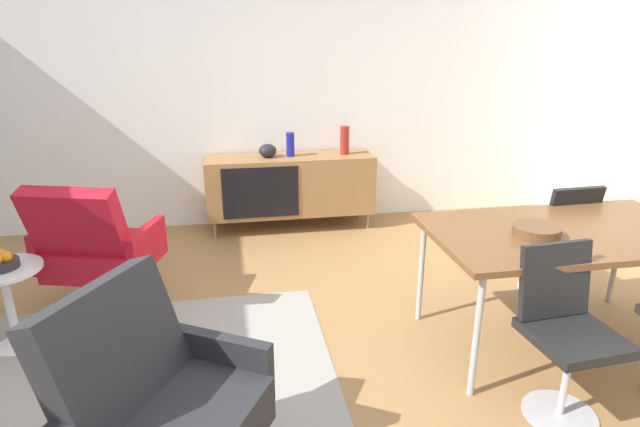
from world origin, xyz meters
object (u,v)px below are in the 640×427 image
dining_table (567,236)px  dining_chair_front_left (565,327)px  side_table_round (8,298)px  wooden_bowl_on_table (537,231)px  dining_chair_back_right (557,234)px  lounge_chair_red (95,247)px  fruit_bowl (0,261)px  vase_sculptural_dark (268,151)px  vase_ceramic_small (290,145)px  armchair_black_shell (158,407)px  vase_cobalt (345,140)px  sideboard (290,185)px

dining_table → dining_chair_front_left: (-0.35, -0.56, -0.23)m
dining_chair_front_left → side_table_round: bearing=159.5°
wooden_bowl_on_table → dining_chair_back_right: size_ratio=0.30×
lounge_chair_red → fruit_bowl: (-0.43, -0.37, 0.10)m
vase_sculptural_dark → lounge_chair_red: bearing=-132.5°
vase_ceramic_small → dining_chair_back_right: size_ratio=0.26×
dining_chair_front_left → lounge_chair_red: (-2.47, 1.45, -0.00)m
armchair_black_shell → vase_sculptural_dark: bearing=77.6°
vase_cobalt → dining_table: bearing=-70.4°
sideboard → fruit_bowl: 2.59m
armchair_black_shell → fruit_bowl: size_ratio=4.73×
sideboard → dining_chair_front_left: 3.01m
dining_chair_front_left → dining_chair_back_right: same height
vase_ceramic_small → armchair_black_shell: 3.22m
dining_table → armchair_black_shell: (-2.23, -0.79, -0.23)m
dining_chair_back_right → wooden_bowl_on_table: bearing=-133.8°
vase_ceramic_small → fruit_bowl: size_ratio=1.12×
vase_ceramic_small → vase_cobalt: bearing=0.0°
dining_chair_back_right → lounge_chair_red: lounge_chair_red is taller
dining_table → armchair_black_shell: size_ratio=1.69×
dining_chair_front_left → side_table_round: 3.10m
sideboard → vase_ceramic_small: 0.39m
vase_ceramic_small → side_table_round: size_ratio=0.43×
vase_sculptural_dark → fruit_bowl: bearing=-134.2°
sideboard → vase_sculptural_dark: size_ratio=9.60×
vase_ceramic_small → armchair_black_shell: size_ratio=0.24×
sideboard → vase_sculptural_dark: 0.40m
vase_ceramic_small → fruit_bowl: vase_ceramic_small is taller
wooden_bowl_on_table → lounge_chair_red: lounge_chair_red is taller
vase_ceramic_small → dining_table: 2.65m
vase_ceramic_small → side_table_round: 2.65m
vase_cobalt → lounge_chair_red: vase_cobalt is taller
dining_table → armchair_black_shell: armchair_black_shell is taller
sideboard → wooden_bowl_on_table: (1.11, -2.34, 0.33)m
dining_chair_back_right → dining_chair_front_left: bearing=-122.3°
sideboard → vase_cobalt: 0.68m
wooden_bowl_on_table → vase_cobalt: bearing=103.7°
dining_chair_front_left → vase_sculptural_dark: bearing=112.9°
dining_chair_front_left → sideboard: bearing=109.3°
dining_chair_back_right → armchair_black_shell: size_ratio=0.90×
lounge_chair_red → side_table_round: (-0.43, -0.36, -0.15)m
dining_chair_front_left → armchair_black_shell: bearing=-172.9°
sideboard → lounge_chair_red: size_ratio=1.69×
vase_cobalt → fruit_bowl: (-2.45, -1.75, -0.29)m
vase_cobalt → fruit_bowl: 3.02m
dining_chair_front_left → fruit_bowl: size_ratio=4.28×
side_table_round → vase_ceramic_small: bearing=42.4°
vase_ceramic_small → armchair_black_shell: armchair_black_shell is taller
sideboard → armchair_black_shell: bearing=-106.0°
lounge_chair_red → vase_sculptural_dark: bearing=47.5°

